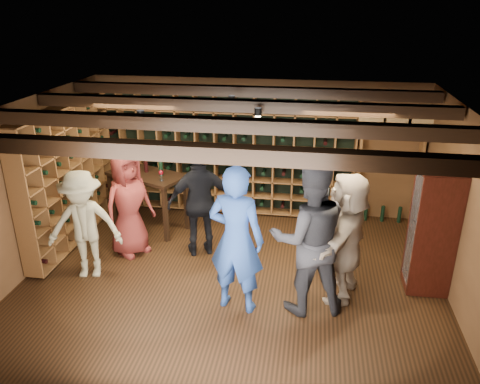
% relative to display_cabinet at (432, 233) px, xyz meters
% --- Properties ---
extents(ground, '(6.00, 6.00, 0.00)m').
position_rel_display_cabinet_xyz_m(ground, '(-2.71, -0.20, -0.86)').
color(ground, black).
rests_on(ground, ground).
extents(room_shell, '(6.00, 6.00, 6.00)m').
position_rel_display_cabinet_xyz_m(room_shell, '(-2.71, -0.15, 1.56)').
color(room_shell, brown).
rests_on(room_shell, ground).
extents(wine_rack_back, '(4.65, 0.30, 2.20)m').
position_rel_display_cabinet_xyz_m(wine_rack_back, '(-3.24, 2.13, 0.29)').
color(wine_rack_back, brown).
rests_on(wine_rack_back, ground).
extents(wine_rack_left, '(0.30, 2.65, 2.20)m').
position_rel_display_cabinet_xyz_m(wine_rack_left, '(-5.54, 0.62, 0.29)').
color(wine_rack_left, brown).
rests_on(wine_rack_left, ground).
extents(crate_shelf, '(1.20, 0.32, 2.07)m').
position_rel_display_cabinet_xyz_m(crate_shelf, '(-0.31, 2.12, 0.71)').
color(crate_shelf, brown).
rests_on(crate_shelf, ground).
extents(display_cabinet, '(0.55, 0.50, 1.75)m').
position_rel_display_cabinet_xyz_m(display_cabinet, '(0.00, 0.00, 0.00)').
color(display_cabinet, '#35100A').
rests_on(display_cabinet, ground).
extents(man_blue_shirt, '(0.80, 0.60, 1.99)m').
position_rel_display_cabinet_xyz_m(man_blue_shirt, '(-2.54, -0.85, 0.14)').
color(man_blue_shirt, navy).
rests_on(man_blue_shirt, ground).
extents(man_grey_suit, '(1.15, 0.99, 2.05)m').
position_rel_display_cabinet_xyz_m(man_grey_suit, '(-1.64, -0.73, 0.17)').
color(man_grey_suit, black).
rests_on(man_grey_suit, ground).
extents(guest_red_floral, '(0.91, 0.98, 1.69)m').
position_rel_display_cabinet_xyz_m(guest_red_floral, '(-4.44, 0.32, -0.01)').
color(guest_red_floral, maroon).
rests_on(guest_red_floral, ground).
extents(guest_woman_black, '(1.11, 0.78, 1.76)m').
position_rel_display_cabinet_xyz_m(guest_woman_black, '(-3.32, 0.47, 0.02)').
color(guest_woman_black, black).
rests_on(guest_woman_black, ground).
extents(guest_khaki, '(1.16, 0.82, 1.63)m').
position_rel_display_cabinet_xyz_m(guest_khaki, '(-4.81, -0.42, -0.04)').
color(guest_khaki, gray).
rests_on(guest_khaki, ground).
extents(guest_beige, '(0.98, 1.74, 1.79)m').
position_rel_display_cabinet_xyz_m(guest_beige, '(-1.16, -0.35, 0.04)').
color(guest_beige, tan).
rests_on(guest_beige, ground).
extents(tasting_table, '(1.50, 1.14, 1.29)m').
position_rel_display_cabinet_xyz_m(tasting_table, '(-4.46, 1.25, 0.02)').
color(tasting_table, black).
rests_on(tasting_table, ground).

